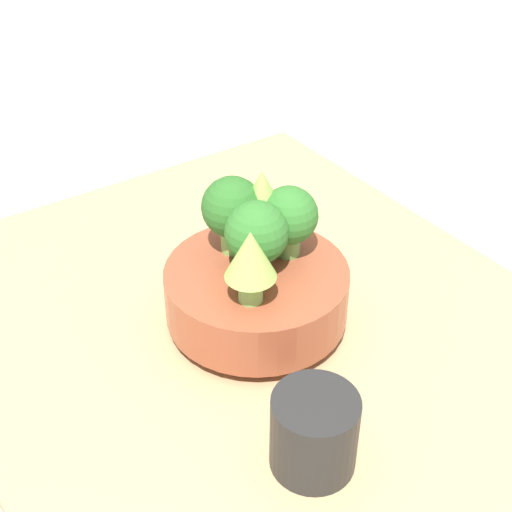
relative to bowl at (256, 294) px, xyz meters
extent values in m
plane|color=#ADA89E|center=(-0.01, 0.00, -0.08)|extent=(6.00, 6.00, 0.00)
cube|color=tan|center=(-0.01, 0.00, -0.06)|extent=(0.81, 0.66, 0.04)
cylinder|color=brown|center=(0.00, 0.00, -0.04)|extent=(0.09, 0.09, 0.01)
cylinder|color=brown|center=(0.00, 0.00, 0.00)|extent=(0.21, 0.21, 0.06)
cylinder|color=#609347|center=(0.01, -0.05, 0.05)|extent=(0.03, 0.03, 0.03)
sphere|color=#2D6B28|center=(0.01, -0.05, 0.08)|extent=(0.07, 0.07, 0.07)
cylinder|color=#7AB256|center=(0.00, 0.00, 0.05)|extent=(0.03, 0.03, 0.03)
sphere|color=#2D6B28|center=(0.00, 0.00, 0.08)|extent=(0.07, 0.07, 0.07)
cylinder|color=#609347|center=(0.03, -0.03, 0.05)|extent=(0.02, 0.02, 0.04)
cone|color=#93B751|center=(0.03, -0.03, 0.10)|extent=(0.07, 0.07, 0.07)
cylinder|color=#7AB256|center=(-0.04, 0.03, 0.05)|extent=(0.03, 0.03, 0.03)
cone|color=#93B751|center=(-0.04, 0.03, 0.09)|extent=(0.06, 0.06, 0.06)
cylinder|color=#7AB256|center=(0.05, 0.00, 0.05)|extent=(0.03, 0.03, 0.03)
sphere|color=#286023|center=(0.05, 0.00, 0.09)|extent=(0.07, 0.07, 0.07)
cylinder|color=black|center=(-0.20, 0.07, 0.00)|extent=(0.08, 0.08, 0.08)
camera|label=1|loc=(-0.53, 0.36, 0.51)|focal=50.00mm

